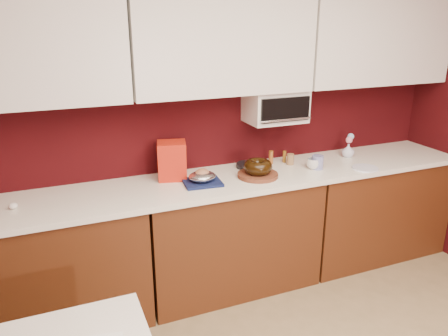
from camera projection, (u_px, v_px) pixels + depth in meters
wall_back at (214, 123)px, 3.38m from camera, size 4.00×0.02×2.50m
base_cabinet_left at (45, 271)px, 2.89m from camera, size 1.31×0.58×0.86m
base_cabinet_center at (230, 235)px, 3.37m from camera, size 1.31×0.58×0.86m
base_cabinet_right at (368, 208)px, 3.85m from camera, size 1.31×0.58×0.86m
countertop at (230, 180)px, 3.23m from camera, size 4.00×0.62×0.04m
upper_cabinet_left at (12, 48)px, 2.56m from camera, size 1.31×0.33×0.70m
upper_cabinet_center at (222, 43)px, 3.04m from camera, size 1.31×0.33×0.70m
upper_cabinet_right at (375, 40)px, 3.52m from camera, size 1.31×0.33×0.70m
toaster_oven at (275, 106)px, 3.37m from camera, size 0.45×0.30×0.25m
toaster_oven_door at (286, 110)px, 3.23m from camera, size 0.40×0.02×0.18m
toaster_oven_handle at (286, 120)px, 3.24m from camera, size 0.42×0.02×0.02m
cake_base at (258, 175)px, 3.24m from camera, size 0.40×0.40×0.03m
bundt_cake at (258, 167)px, 3.22m from camera, size 0.27×0.27×0.09m
navy_towel at (202, 182)px, 3.10m from camera, size 0.28×0.24×0.02m
foil_ham_nest at (202, 176)px, 3.09m from camera, size 0.21×0.18×0.07m
roasted_ham at (202, 173)px, 3.08m from camera, size 0.12×0.11×0.07m
pandoro_box at (172, 160)px, 3.17m from camera, size 0.24×0.23×0.28m
dark_pan at (248, 165)px, 3.44m from camera, size 0.22×0.22×0.03m
coffee_mug at (313, 163)px, 3.40m from camera, size 0.13×0.13×0.10m
blue_jar at (318, 162)px, 3.40m from camera, size 0.10×0.10×0.11m
flower_vase at (348, 150)px, 3.69m from camera, size 0.11×0.11×0.13m
flower_pink at (349, 140)px, 3.67m from camera, size 0.06×0.06×0.06m
flower_blue at (351, 137)px, 3.69m from camera, size 0.06×0.06×0.06m
china_plate at (365, 168)px, 3.41m from camera, size 0.22×0.22×0.01m
amber_bottle at (271, 157)px, 3.52m from camera, size 0.04×0.04×0.11m
paper_cup at (290, 159)px, 3.50m from camera, size 0.06×0.06×0.09m
egg_right at (13, 206)px, 2.68m from camera, size 0.06×0.06×0.04m
amber_bottle_tall at (284, 157)px, 3.55m from camera, size 0.03×0.03×0.10m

